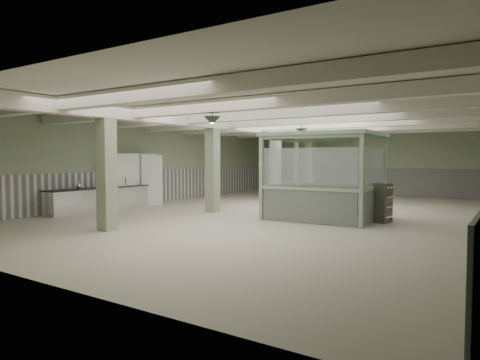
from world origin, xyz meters
The scene contains 30 objects.
floor centered at (0.00, 0.00, 0.00)m, with size 20.00×20.00×0.00m, color beige.
ceiling centered at (0.00, 0.00, 3.60)m, with size 14.00×20.00×0.02m, color silver.
wall_back centered at (0.00, 10.00, 1.80)m, with size 14.00×0.02×3.60m, color #96A584.
wall_front centered at (0.00, -10.00, 1.80)m, with size 14.00×0.02×3.60m, color #96A584.
wall_left centered at (-7.00, 0.00, 1.80)m, with size 0.02×20.00×3.60m, color #96A584.
wainscot_left centered at (-6.97, 0.00, 0.75)m, with size 0.05×19.90×1.50m, color silver.
wainscot_back centered at (0.00, 9.97, 0.75)m, with size 13.90×0.05×1.50m, color silver.
girder centered at (-2.50, 0.00, 3.38)m, with size 0.45×19.90×0.40m, color silver.
beam_a centered at (0.00, -7.50, 3.42)m, with size 13.90×0.35×0.32m, color silver.
beam_b centered at (0.00, -5.00, 3.42)m, with size 13.90×0.35×0.32m, color silver.
beam_c centered at (0.00, -2.50, 3.42)m, with size 13.90×0.35×0.32m, color silver.
beam_d centered at (0.00, 0.00, 3.42)m, with size 13.90×0.35×0.32m, color silver.
beam_e centered at (0.00, 2.50, 3.42)m, with size 13.90×0.35×0.32m, color silver.
beam_f centered at (0.00, 5.00, 3.42)m, with size 13.90×0.35×0.32m, color silver.
beam_g centered at (0.00, 7.50, 3.42)m, with size 13.90×0.35×0.32m, color silver.
column_a centered at (-2.50, -6.00, 1.80)m, with size 0.42×0.42×3.60m, color #92A282.
column_b centered at (-2.50, -1.00, 1.80)m, with size 0.42×0.42×3.60m, color #92A282.
column_c centered at (-2.50, 4.00, 1.80)m, with size 0.42×0.42×3.60m, color #92A282.
column_d centered at (-2.50, 8.00, 1.80)m, with size 0.42×0.42×3.60m, color #92A282.
pendant_front centered at (0.50, -5.00, 3.05)m, with size 0.44×0.44×0.22m, color #293628.
pendant_mid centered at (0.50, 0.50, 3.05)m, with size 0.44×0.44×0.22m, color #293628.
pendant_back centered at (0.50, 5.50, 3.05)m, with size 0.44×0.44×0.22m, color #293628.
prep_counter centered at (-6.54, -2.79, 0.46)m, with size 0.89×5.08×0.91m.
pitcher_near centered at (-6.49, -1.91, 1.04)m, with size 0.19×0.22×0.28m, color silver, non-canonical shape.
pitcher_far centered at (-6.44, -4.07, 1.05)m, with size 0.20×0.23×0.29m, color silver, non-canonical shape.
veg_colander centered at (-6.65, -1.88, 1.00)m, with size 0.42×0.42×0.19m, color #414146, non-canonical shape.
orange_bowl centered at (-6.44, -0.54, 0.95)m, with size 0.28×0.28×0.10m, color #B2B2B7.
walkin_cooler centered at (-6.62, -1.38, 1.15)m, with size 1.01×2.51×2.30m.
guard_booth centered at (1.74, -0.32, 1.93)m, with size 3.67×3.13×2.91m.
filing_cabinet centered at (3.66, -0.14, 0.64)m, with size 0.41×0.59×1.27m, color #555647.
Camera 1 is at (7.31, -14.05, 2.08)m, focal length 32.00 mm.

